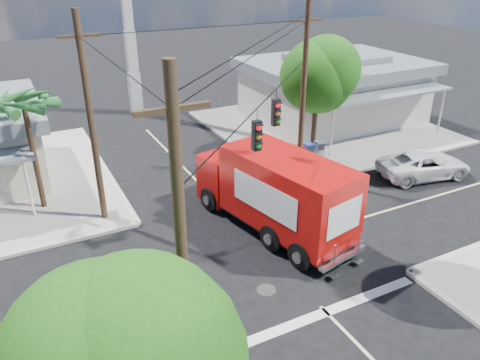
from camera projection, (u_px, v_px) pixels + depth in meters
ground at (262, 247)px, 19.05m from camera, size 120.00×120.00×0.00m
sidewalk_ne at (322, 127)px, 32.21m from camera, size 14.12×14.12×0.14m
road_markings at (281, 267)px, 17.87m from camera, size 32.00×32.00×0.01m
building_ne at (334, 88)px, 32.77m from camera, size 11.80×10.20×4.50m
radio_tower at (130, 36)px, 32.84m from camera, size 0.80×0.80×17.00m
tree_sw_front at (134, 358)px, 8.25m from camera, size 3.88×3.78×6.03m
tree_ne_front at (318, 77)px, 25.36m from camera, size 4.21×4.14×6.66m
tree_ne_back at (331, 75)px, 28.44m from camera, size 3.77×3.66×5.82m
palm_nw_front at (23, 105)px, 19.79m from camera, size 3.01×3.08×5.59m
utility_poles at (208, 133)px, 17.66m from camera, size 12.00×10.68×9.00m
vending_boxes at (308, 153)px, 26.39m from camera, size 1.90×0.50×1.10m
delivery_truck at (274, 192)px, 19.61m from camera, size 4.04×8.46×3.53m
parked_car at (424, 165)px, 24.88m from camera, size 5.30×3.20×1.37m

